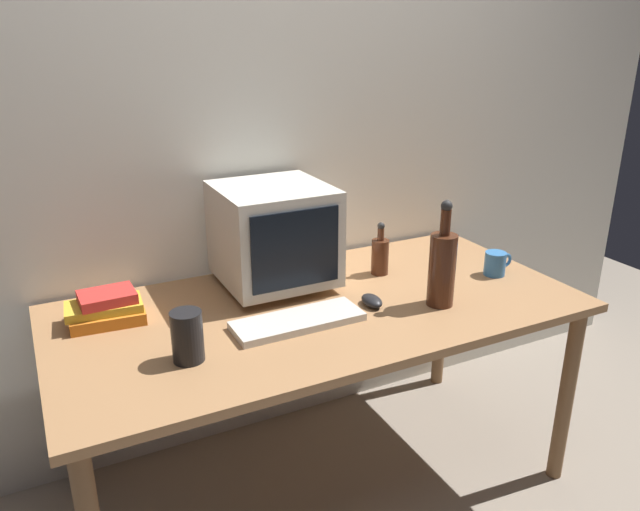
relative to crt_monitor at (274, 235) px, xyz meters
The scene contains 11 objects.
ground_plane 0.96m from the crt_monitor, 72.90° to the right, with size 6.00×6.00×0.00m, color gray.
back_wall 0.42m from the crt_monitor, 75.28° to the left, with size 4.00×0.08×2.50m, color silver.
desk 0.36m from the crt_monitor, 72.90° to the right, with size 1.77×0.87×0.74m.
crt_monitor is the anchor object (origin of this frame).
keyboard 0.38m from the crt_monitor, 100.03° to the right, with size 0.42×0.15×0.02m, color beige.
computer_mouse 0.42m from the crt_monitor, 54.05° to the right, with size 0.06×0.10×0.04m, color black.
bottle_tall 0.60m from the crt_monitor, 42.69° to the right, with size 0.09×0.09×0.37m.
bottle_short 0.42m from the crt_monitor, 10.73° to the right, with size 0.07×0.07×0.20m.
book_stack 0.61m from the crt_monitor, behind, with size 0.25×0.17×0.10m.
mug 0.85m from the crt_monitor, 19.72° to the right, with size 0.12×0.08×0.09m.
metal_canister 0.59m from the crt_monitor, 137.79° to the right, with size 0.09×0.09×0.15m, color black.
Camera 1 is at (-0.85, -1.69, 1.63)m, focal length 34.44 mm.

